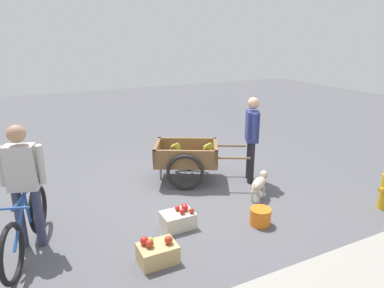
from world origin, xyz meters
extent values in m
plane|color=#56565B|center=(0.00, 0.00, 0.00)|extent=(24.00, 24.00, 0.00)
cube|color=brown|center=(0.00, -0.38, 0.40)|extent=(1.35, 1.22, 0.10)
cube|color=brown|center=(0.46, -0.62, 0.57)|extent=(0.43, 0.73, 0.24)
cube|color=brown|center=(-0.45, -0.13, 0.57)|extent=(0.43, 0.73, 0.24)
cube|color=brown|center=(0.18, -0.05, 0.57)|extent=(1.00, 0.57, 0.24)
cube|color=brown|center=(-0.17, -0.70, 0.57)|extent=(1.00, 0.57, 0.24)
torus|color=black|center=(0.21, 0.01, 0.32)|extent=(0.59, 0.35, 0.64)
torus|color=black|center=(-0.20, -0.77, 0.32)|extent=(0.59, 0.35, 0.64)
cylinder|color=gray|center=(0.00, -0.38, 0.32)|extent=(0.45, 0.80, 0.04)
cylinder|color=brown|center=(-0.56, 0.31, 0.55)|extent=(0.50, 0.29, 0.04)
cylinder|color=brown|center=(-0.88, -0.29, 0.55)|extent=(0.50, 0.29, 0.04)
cylinder|color=gray|center=(0.42, -0.60, 0.18)|extent=(0.04, 0.04, 0.35)
ellipsoid|color=gold|center=(-0.45, -0.34, 0.55)|extent=(0.17, 0.12, 0.14)
ellipsoid|color=gold|center=(-0.43, -0.34, 0.56)|extent=(0.16, 0.17, 0.08)
ellipsoid|color=gold|center=(-0.42, -0.34, 0.57)|extent=(0.19, 0.09, 0.09)
ellipsoid|color=gold|center=(-0.40, -0.34, 0.58)|extent=(0.15, 0.15, 0.15)
ellipsoid|color=gold|center=(-0.20, -0.11, 0.54)|extent=(0.18, 0.12, 0.14)
ellipsoid|color=gold|center=(-0.19, -0.11, 0.55)|extent=(0.17, 0.15, 0.08)
ellipsoid|color=gold|center=(-0.17, -0.11, 0.56)|extent=(0.17, 0.15, 0.09)
ellipsoid|color=gold|center=(-0.16, -0.11, 0.57)|extent=(0.14, 0.16, 0.15)
ellipsoid|color=gold|center=(0.11, -0.54, 0.50)|extent=(0.17, 0.09, 0.15)
ellipsoid|color=gold|center=(0.13, -0.54, 0.51)|extent=(0.19, 0.10, 0.08)
ellipsoid|color=gold|center=(0.14, -0.54, 0.52)|extent=(0.15, 0.17, 0.09)
ellipsoid|color=gold|center=(0.16, -0.54, 0.53)|extent=(0.16, 0.15, 0.13)
ellipsoid|color=gold|center=(0.12, -0.53, 0.61)|extent=(0.18, 0.10, 0.15)
ellipsoid|color=gold|center=(0.14, -0.53, 0.62)|extent=(0.19, 0.11, 0.08)
ellipsoid|color=gold|center=(0.15, -0.53, 0.63)|extent=(0.19, 0.10, 0.08)
ellipsoid|color=gold|center=(0.17, -0.53, 0.64)|extent=(0.18, 0.12, 0.13)
ellipsoid|color=gold|center=(-0.43, -0.31, 0.58)|extent=(0.15, 0.16, 0.14)
ellipsoid|color=gold|center=(-0.41, -0.32, 0.59)|extent=(0.19, 0.09, 0.05)
ellipsoid|color=gold|center=(-0.38, -0.32, 0.60)|extent=(0.18, 0.07, 0.14)
ellipsoid|color=gold|center=(-0.39, -0.24, 0.61)|extent=(0.18, 0.11, 0.13)
ellipsoid|color=gold|center=(-0.38, -0.24, 0.62)|extent=(0.18, 0.14, 0.09)
ellipsoid|color=gold|center=(-0.37, -0.24, 0.63)|extent=(0.19, 0.10, 0.05)
ellipsoid|color=gold|center=(-0.36, -0.24, 0.64)|extent=(0.19, 0.10, 0.11)
ellipsoid|color=gold|center=(-0.35, -0.23, 0.65)|extent=(0.19, 0.07, 0.12)
ellipsoid|color=gold|center=(-0.01, -0.09, 0.51)|extent=(0.19, 0.08, 0.13)
ellipsoid|color=gold|center=(0.01, -0.09, 0.52)|extent=(0.16, 0.17, 0.05)
ellipsoid|color=gold|center=(0.03, -0.10, 0.53)|extent=(0.15, 0.15, 0.15)
ellipsoid|color=gold|center=(0.25, -0.57, 0.49)|extent=(0.18, 0.10, 0.14)
ellipsoid|color=gold|center=(0.27, -0.57, 0.50)|extent=(0.17, 0.15, 0.04)
ellipsoid|color=gold|center=(0.30, -0.58, 0.51)|extent=(0.17, 0.11, 0.15)
cylinder|color=black|center=(-0.96, 0.26, 0.38)|extent=(0.11, 0.11, 0.76)
cylinder|color=black|center=(-1.06, 0.06, 0.38)|extent=(0.11, 0.11, 0.76)
cube|color=navy|center=(-1.01, 0.16, 1.02)|extent=(0.34, 0.39, 0.54)
sphere|color=tan|center=(-1.01, 0.16, 1.42)|extent=(0.20, 0.20, 0.20)
cylinder|color=navy|center=(-0.91, 0.36, 1.05)|extent=(0.08, 0.08, 0.48)
cylinder|color=navy|center=(-1.11, -0.03, 1.05)|extent=(0.08, 0.10, 0.48)
torus|color=black|center=(2.82, 1.25, 0.33)|extent=(0.26, 0.65, 0.66)
torus|color=black|center=(2.51, 0.30, 0.33)|extent=(0.26, 0.65, 0.66)
cylinder|color=#234C93|center=(2.66, 0.77, 0.73)|extent=(0.22, 0.58, 0.04)
cylinder|color=#234C93|center=(2.63, 0.66, 0.56)|extent=(0.07, 0.11, 0.45)
cylinder|color=#234C93|center=(2.72, 0.94, 0.51)|extent=(0.20, 0.52, 0.43)
ellipsoid|color=black|center=(2.62, 0.64, 0.82)|extent=(0.20, 0.08, 0.06)
cylinder|color=#234C93|center=(2.80, 1.20, 0.83)|extent=(0.45, 0.17, 0.03)
cylinder|color=#333851|center=(2.51, 0.66, 0.39)|extent=(0.11, 0.11, 0.78)
cylinder|color=#333851|center=(2.72, 0.60, 0.39)|extent=(0.11, 0.11, 0.78)
cube|color=#B7B2AD|center=(2.62, 0.63, 1.05)|extent=(0.39, 0.30, 0.55)
sphere|color=tan|center=(2.62, 0.63, 1.46)|extent=(0.21, 0.21, 0.21)
cylinder|color=#B7B2AD|center=(2.41, 0.70, 1.08)|extent=(0.08, 0.13, 0.50)
cylinder|color=#B7B2AD|center=(2.83, 0.56, 1.08)|extent=(0.08, 0.10, 0.50)
ellipsoid|color=beige|center=(-0.69, 0.84, 0.27)|extent=(0.46, 0.40, 0.18)
sphere|color=beige|center=(-0.91, 0.69, 0.33)|extent=(0.14, 0.14, 0.14)
cylinder|color=beige|center=(-0.46, 1.01, 0.31)|extent=(0.10, 0.08, 0.12)
cylinder|color=beige|center=(-0.77, 0.72, 0.09)|extent=(0.04, 0.04, 0.18)
cylinder|color=beige|center=(-0.83, 0.81, 0.09)|extent=(0.04, 0.04, 0.18)
cylinder|color=beige|center=(-0.55, 0.88, 0.09)|extent=(0.04, 0.04, 0.18)
cylinder|color=beige|center=(-0.62, 0.96, 0.09)|extent=(0.04, 0.04, 0.18)
cylinder|color=gold|center=(-2.12, 1.95, 0.33)|extent=(0.10, 0.07, 0.07)
cylinder|color=orange|center=(-0.25, 1.48, 0.12)|extent=(0.29, 0.29, 0.23)
cube|color=beige|center=(0.81, 1.05, 0.11)|extent=(0.44, 0.32, 0.22)
sphere|color=red|center=(0.70, 1.04, 0.27)|extent=(0.10, 0.10, 0.10)
sphere|color=red|center=(0.79, 0.99, 0.26)|extent=(0.07, 0.07, 0.07)
sphere|color=red|center=(0.69, 0.99, 0.26)|extent=(0.09, 0.09, 0.09)
sphere|color=#B23319|center=(0.65, 1.14, 0.26)|extent=(0.07, 0.07, 0.07)
sphere|color=red|center=(0.77, 1.10, 0.26)|extent=(0.08, 0.08, 0.08)
cube|color=tan|center=(1.33, 1.63, 0.11)|extent=(0.44, 0.32, 0.22)
sphere|color=red|center=(1.46, 1.55, 0.27)|extent=(0.10, 0.10, 0.10)
sphere|color=#B23319|center=(1.20, 1.66, 0.27)|extent=(0.10, 0.10, 0.10)
sphere|color=#B23319|center=(1.43, 1.63, 0.27)|extent=(0.10, 0.10, 0.10)
sphere|color=#99BF33|center=(1.39, 1.56, 0.26)|extent=(0.07, 0.07, 0.07)
camera|label=1|loc=(2.49, 4.87, 2.52)|focal=32.12mm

